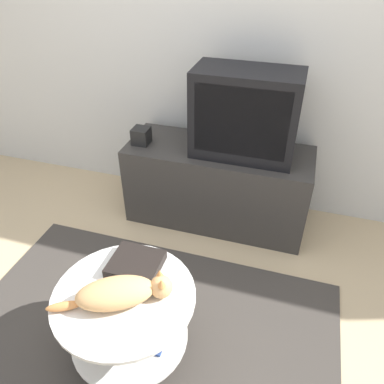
{
  "coord_description": "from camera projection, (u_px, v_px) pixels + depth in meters",
  "views": [
    {
      "loc": [
        0.59,
        -1.01,
        1.82
      ],
      "look_at": [
        0.12,
        0.54,
        0.66
      ],
      "focal_mm": 35.0,
      "sensor_mm": 36.0,
      "label": 1
    }
  ],
  "objects": [
    {
      "name": "dvd_box",
      "position": [
        136.0,
        264.0,
        1.8
      ],
      "size": [
        0.24,
        0.22,
        0.05
      ],
      "color": "black",
      "rests_on": "coffee_table"
    },
    {
      "name": "tv",
      "position": [
        245.0,
        114.0,
        2.32
      ],
      "size": [
        0.65,
        0.34,
        0.55
      ],
      "color": "black",
      "rests_on": "tv_stand"
    },
    {
      "name": "ground_plane",
      "position": [
        141.0,
        346.0,
        1.98
      ],
      "size": [
        12.0,
        12.0,
        0.0
      ],
      "primitive_type": "plane",
      "color": "tan"
    },
    {
      "name": "speaker",
      "position": [
        141.0,
        136.0,
        2.56
      ],
      "size": [
        0.11,
        0.11,
        0.11
      ],
      "color": "black",
      "rests_on": "tv_stand"
    },
    {
      "name": "cat",
      "position": [
        121.0,
        292.0,
        1.62
      ],
      "size": [
        0.5,
        0.32,
        0.13
      ],
      "rotation": [
        0.0,
        0.0,
        0.5
      ],
      "color": "tan",
      "rests_on": "coffee_table"
    },
    {
      "name": "coffee_table",
      "position": [
        127.0,
        316.0,
        1.78
      ],
      "size": [
        0.65,
        0.65,
        0.44
      ],
      "color": "#B2B2B7",
      "rests_on": "rug"
    },
    {
      "name": "wall_back",
      "position": [
        218.0,
        25.0,
        2.39
      ],
      "size": [
        8.0,
        0.05,
        2.6
      ],
      "color": "silver",
      "rests_on": "ground_plane"
    },
    {
      "name": "rug",
      "position": [
        141.0,
        345.0,
        1.97
      ],
      "size": [
        2.02,
        1.43,
        0.02
      ],
      "color": "#3D3833",
      "rests_on": "ground_plane"
    },
    {
      "name": "tv_stand",
      "position": [
        217.0,
        185.0,
        2.69
      ],
      "size": [
        1.27,
        0.49,
        0.58
      ],
      "color": "#33302D",
      "rests_on": "ground_plane"
    }
  ]
}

